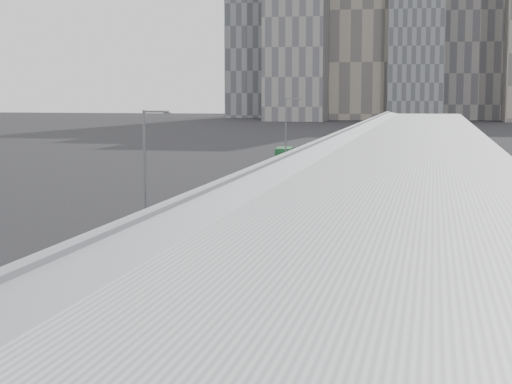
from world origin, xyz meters
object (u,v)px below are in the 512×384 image
(bus_1, at_px, (120,298))
(shipping_container, at_px, (284,157))
(bus_5, at_px, (312,175))
(bus_7, at_px, (337,157))
(bus_2, at_px, (216,248))
(bus_3, at_px, (256,216))
(bus_8, at_px, (349,151))
(suv, at_px, (310,153))
(street_lamp_near, at_px, (147,167))
(bus_4, at_px, (297,189))
(bus_6, at_px, (326,165))
(bus_9, at_px, (358,146))
(street_lamp_far, at_px, (287,130))

(bus_1, xyz_separation_m, shipping_container, (-7.72, 85.45, -0.41))
(shipping_container, bearing_deg, bus_1, -89.63)
(bus_5, distance_m, bus_7, 26.21)
(bus_2, height_order, bus_7, bus_7)
(bus_7, bearing_deg, bus_2, -92.72)
(bus_3, relative_size, bus_8, 1.05)
(suv, bearing_deg, shipping_container, -78.17)
(street_lamp_near, bearing_deg, bus_4, 70.55)
(bus_7, distance_m, shipping_container, 8.21)
(bus_5, distance_m, shipping_container, 29.99)
(bus_6, height_order, bus_8, bus_6)
(street_lamp_near, bearing_deg, bus_3, 24.54)
(bus_1, bearing_deg, shipping_container, 92.97)
(bus_9, xyz_separation_m, street_lamp_near, (-7.06, -87.04, 3.79))
(bus_3, distance_m, bus_9, 83.82)
(suv, bearing_deg, bus_6, -61.37)
(bus_2, xyz_separation_m, bus_5, (-0.61, 43.91, -0.01))
(bus_1, height_order, bus_8, bus_1)
(bus_1, bearing_deg, bus_4, 86.74)
(bus_7, bearing_deg, street_lamp_near, -99.65)
(street_lamp_near, bearing_deg, suv, 89.81)
(street_lamp_near, height_order, street_lamp_far, street_lamp_far)
(bus_8, relative_size, street_lamp_far, 1.26)
(bus_7, relative_size, suv, 2.63)
(bus_8, bearing_deg, bus_5, -93.79)
(bus_5, distance_m, suv, 45.29)
(bus_6, height_order, street_lamp_near, street_lamp_near)
(bus_3, relative_size, bus_4, 0.99)
(bus_9, distance_m, suv, 10.72)
(bus_1, distance_m, street_lamp_near, 23.77)
(bus_4, bearing_deg, bus_1, -91.23)
(bus_2, relative_size, street_lamp_near, 1.43)
(bus_2, relative_size, shipping_container, 2.45)
(bus_5, xyz_separation_m, street_lamp_near, (-6.82, -33.98, 3.68))
(bus_6, height_order, street_lamp_far, street_lamp_far)
(bus_6, distance_m, street_lamp_near, 48.28)
(bus_4, height_order, bus_7, bus_7)
(bus_5, relative_size, shipping_container, 2.46)
(bus_2, xyz_separation_m, bus_4, (-0.14, 30.57, -0.03))
(bus_1, distance_m, shipping_container, 85.80)
(bus_6, bearing_deg, suv, 105.32)
(bus_7, height_order, street_lamp_far, street_lamp_far)
(bus_8, bearing_deg, suv, 147.43)
(bus_9, bearing_deg, bus_3, -89.26)
(bus_5, relative_size, suv, 2.60)
(bus_3, xyz_separation_m, suv, (-6.79, 75.56, -0.86))
(bus_4, distance_m, suv, 58.56)
(bus_1, height_order, bus_5, bus_1)
(bus_3, distance_m, bus_7, 56.96)
(bus_5, bearing_deg, bus_2, -92.79)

